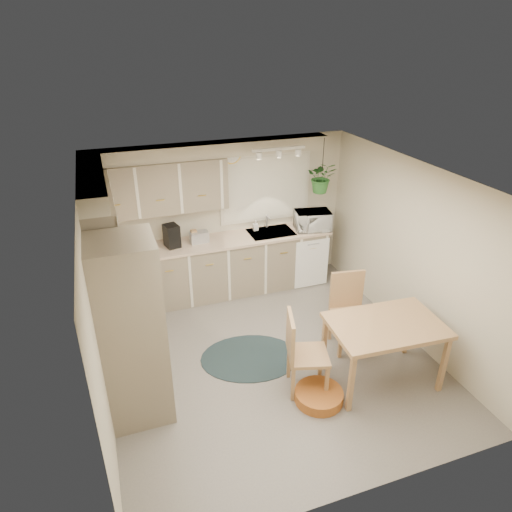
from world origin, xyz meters
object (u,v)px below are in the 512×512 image
chair_back (351,314)px  pet_bed (319,396)px  microwave (313,218)px  chair_left (308,353)px  dining_table (382,352)px  braided_rug (250,357)px

chair_back → pet_bed: 1.22m
pet_bed → microwave: microwave is taller
chair_back → pet_bed: size_ratio=1.84×
chair_back → microwave: bearing=-90.5°
chair_left → pet_bed: (0.04, -0.25, -0.44)m
dining_table → pet_bed: 0.93m
chair_left → pet_bed: chair_left is taller
dining_table → pet_bed: dining_table is taller
braided_rug → pet_bed: 1.11m
pet_bed → microwave: (1.11, 2.61, 1.06)m
chair_left → pet_bed: 0.51m
braided_rug → pet_bed: bearing=-62.8°
chair_left → chair_back: 1.02m
chair_back → microwave: microwave is taller
braided_rug → chair_left: bearing=-57.8°
chair_left → chair_back: (0.87, 0.54, 0.01)m
dining_table → chair_left: chair_left is taller
dining_table → braided_rug: 1.68m
chair_left → braided_rug: 1.00m
chair_back → chair_left: bearing=40.2°
chair_back → braided_rug: bearing=-0.1°
dining_table → microwave: size_ratio=2.33×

